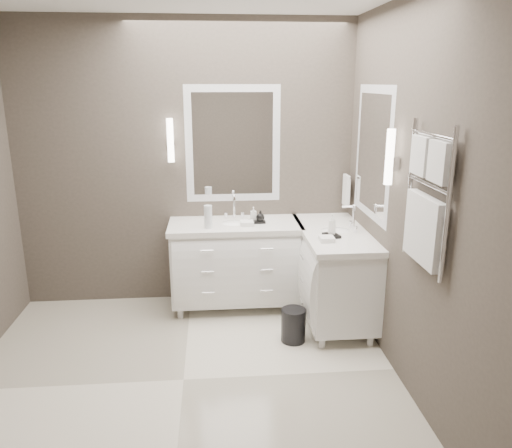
{
  "coord_description": "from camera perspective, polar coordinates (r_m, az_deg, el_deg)",
  "views": [
    {
      "loc": [
        0.25,
        -3.26,
        2.12
      ],
      "look_at": [
        0.6,
        0.7,
        0.98
      ],
      "focal_mm": 35.0,
      "sensor_mm": 36.0,
      "label": 1
    }
  ],
  "objects": [
    {
      "name": "wall_back",
      "position": [
        4.84,
        -8.0,
        6.62
      ],
      "size": [
        3.2,
        0.01,
        2.7
      ],
      "primitive_type": "cube",
      "color": "#484039",
      "rests_on": "floor"
    },
    {
      "name": "wall_front",
      "position": [
        1.94,
        -12.18,
        -7.96
      ],
      "size": [
        3.2,
        0.01,
        2.7
      ],
      "primitive_type": "cube",
      "color": "#484039",
      "rests_on": "floor"
    },
    {
      "name": "soap_bottle_c",
      "position": [
        4.27,
        8.68,
        -0.02
      ],
      "size": [
        0.08,
        0.08,
        0.18
      ],
      "primitive_type": "imported",
      "rotation": [
        0.0,
        0.0,
        0.12
      ],
      "color": "white",
      "rests_on": "amenity_tray_right"
    },
    {
      "name": "soap_bottle_b",
      "position": [
        4.63,
        0.5,
        0.96
      ],
      "size": [
        0.1,
        0.1,
        0.1
      ],
      "primitive_type": "imported",
      "rotation": [
        0.0,
        0.0,
        0.29
      ],
      "color": "black",
      "rests_on": "amenity_tray_back"
    },
    {
      "name": "mirror_right",
      "position": [
        4.32,
        13.18,
        7.92
      ],
      "size": [
        0.02,
        0.9,
        1.1
      ],
      "color": "white",
      "rests_on": "wall_right"
    },
    {
      "name": "floor",
      "position": [
        3.9,
        -8.28,
        -17.25
      ],
      "size": [
        3.2,
        3.0,
        0.01
      ],
      "primitive_type": "cube",
      "color": "white",
      "rests_on": "ground"
    },
    {
      "name": "water_bottle",
      "position": [
        4.49,
        -5.49,
        0.83
      ],
      "size": [
        0.1,
        0.1,
        0.21
      ],
      "primitive_type": "cylinder",
      "rotation": [
        0.0,
        0.0,
        -0.38
      ],
      "color": "silver",
      "rests_on": "vanity_back"
    },
    {
      "name": "amenity_tray_back",
      "position": [
        4.68,
        0.1,
        0.31
      ],
      "size": [
        0.16,
        0.12,
        0.02
      ],
      "primitive_type": "cube",
      "rotation": [
        0.0,
        0.0,
        0.08
      ],
      "color": "black",
      "rests_on": "vanity_back"
    },
    {
      "name": "soap_bottle_a",
      "position": [
        4.67,
        -0.29,
        1.22
      ],
      "size": [
        0.06,
        0.06,
        0.12
      ],
      "primitive_type": "imported",
      "rotation": [
        0.0,
        0.0,
        0.02
      ],
      "color": "white",
      "rests_on": "amenity_tray_back"
    },
    {
      "name": "vanity_right",
      "position": [
        4.6,
        8.84,
        -5.08
      ],
      "size": [
        0.59,
        1.24,
        0.97
      ],
      "color": "white",
      "rests_on": "floor"
    },
    {
      "name": "sconce_back",
      "position": [
        4.73,
        -9.76,
        9.31
      ],
      "size": [
        0.06,
        0.06,
        0.4
      ],
      "color": "white",
      "rests_on": "wall_back"
    },
    {
      "name": "towel_ladder",
      "position": [
        3.23,
        18.86,
        2.01
      ],
      "size": [
        0.06,
        0.58,
        0.9
      ],
      "color": "white",
      "rests_on": "wall_right"
    },
    {
      "name": "mirror_back",
      "position": [
        4.79,
        -2.66,
        9.08
      ],
      "size": [
        0.9,
        0.02,
        1.1
      ],
      "color": "white",
      "rests_on": "wall_back"
    },
    {
      "name": "vanity_back",
      "position": [
        4.78,
        -2.36,
        -4.07
      ],
      "size": [
        1.24,
        0.59,
        0.97
      ],
      "color": "white",
      "rests_on": "floor"
    },
    {
      "name": "waste_bin",
      "position": [
        4.3,
        4.29,
        -11.45
      ],
      "size": [
        0.24,
        0.24,
        0.29
      ],
      "primitive_type": "cylinder",
      "rotation": [
        0.0,
        0.0,
        0.16
      ],
      "color": "black",
      "rests_on": "floor"
    },
    {
      "name": "towel_bar_corner",
      "position": [
        4.9,
        10.28,
        3.86
      ],
      "size": [
        0.03,
        0.22,
        0.3
      ],
      "color": "white",
      "rests_on": "wall_right"
    },
    {
      "name": "amenity_tray_right",
      "position": [
        4.29,
        8.63,
        -1.31
      ],
      "size": [
        0.14,
        0.17,
        0.02
      ],
      "primitive_type": "cube",
      "rotation": [
        0.0,
        0.0,
        0.24
      ],
      "color": "black",
      "rests_on": "vanity_right"
    },
    {
      "name": "sconce_right",
      "position": [
        3.75,
        15.02,
        7.29
      ],
      "size": [
        0.06,
        0.06,
        0.4
      ],
      "color": "white",
      "rests_on": "wall_right"
    },
    {
      "name": "wall_right",
      "position": [
        3.62,
        17.1,
        2.91
      ],
      "size": [
        0.01,
        3.0,
        2.7
      ],
      "primitive_type": "cube",
      "color": "#484039",
      "rests_on": "floor"
    }
  ]
}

